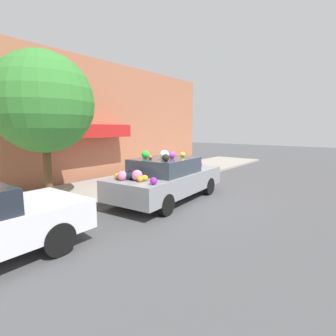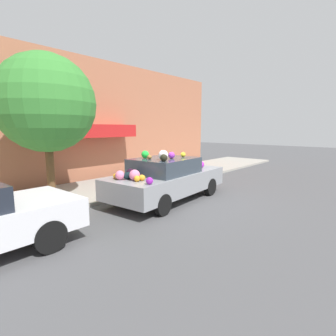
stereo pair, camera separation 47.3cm
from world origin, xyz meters
name	(u,v)px [view 1 (the left image)]	position (x,y,z in m)	size (l,w,h in m)	color
ground_plane	(166,199)	(0.00, 0.00, 0.00)	(60.00, 60.00, 0.00)	#4C4C4F
sidewalk_curb	(112,186)	(0.00, 2.70, 0.05)	(24.00, 3.20, 0.11)	#9E998E
building_facade	(76,120)	(0.01, 4.91, 2.64)	(18.00, 1.20, 5.34)	#B26B4C
street_tree	(43,103)	(-2.54, 2.59, 3.02)	(2.95, 2.95, 4.40)	brown
fire_hydrant	(117,183)	(-0.75, 1.51, 0.45)	(0.20, 0.20, 0.70)	gold
art_car	(167,178)	(-0.05, -0.08, 0.72)	(4.42, 2.11, 1.65)	gray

